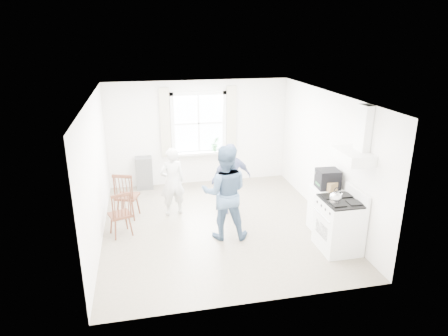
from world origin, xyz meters
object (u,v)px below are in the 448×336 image
Objects in this scene: person_left at (172,182)px; person_mid at (225,193)px; stereo_stack at (328,179)px; person_right at (231,179)px; low_cabinet at (325,209)px; windsor_chair_b at (125,191)px; windsor_chair_a at (121,210)px; gas_stove at (339,224)px.

person_left is 0.82× the size of person_mid.
stereo_stack is 2.02m from person_right.
windsor_chair_b is at bearing 160.89° from low_cabinet.
windsor_chair_b is at bearing 86.00° from windsor_chair_a.
person_right reaches higher than person_left.
windsor_chair_a is at bearing 24.33° from person_left.
person_left is (0.98, 0.03, 0.12)m from windsor_chair_b.
person_left reaches higher than windsor_chair_a.
person_right is at bearing 142.77° from stereo_stack.
person_right is at bearing 128.55° from gas_stove.
person_mid is at bearing 175.09° from low_cabinet.
person_mid is (-1.88, 0.87, 0.41)m from gas_stove.
windsor_chair_a is at bearing 3.55° from person_right.
stereo_stack is 0.42× the size of windsor_chair_b.
windsor_chair_a is 0.62× the size of person_left.
low_cabinet is at bearing 140.96° from person_left.
person_mid is at bearing -11.46° from windsor_chair_a.
windsor_chair_b is at bearing 151.59° from gas_stove.
person_left is at bearing 154.42° from low_cabinet.
gas_stove is at bearing 115.99° from person_right.
gas_stove is 2.11m from person_mid.
low_cabinet is at bearing -173.54° from person_mid.
low_cabinet is 0.63m from stereo_stack.
person_left is at bearing 2.05° from windsor_chair_b.
gas_stove is 0.73× the size of person_right.
windsor_chair_b is (0.05, 0.76, 0.06)m from windsor_chair_a.
low_cabinet is at bearing 2.93° from stereo_stack.
windsor_chair_b is at bearing 160.88° from stereo_stack.
stereo_stack is at bearing 84.46° from gas_stove.
stereo_stack is 1.96m from person_mid.
person_mid is (1.90, -0.38, 0.34)m from windsor_chair_a.
stereo_stack is at bearing 140.94° from person_left.
gas_stove is 3.98m from windsor_chair_a.
low_cabinet is at bearing -8.17° from windsor_chair_a.
windsor_chair_a is 1.97m from person_mid.
person_left is at bearing 154.40° from stereo_stack.
stereo_stack is at bearing -177.07° from low_cabinet.
person_left is at bearing -19.27° from person_right.
person_mid reaches higher than low_cabinet.
gas_stove is 0.92m from stereo_stack.
person_mid is at bearing 155.23° from gas_stove.
low_cabinet is 2.01m from person_mid.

